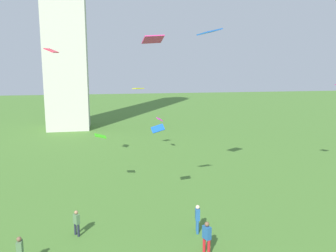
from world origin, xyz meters
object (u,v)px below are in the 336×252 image
kite_flying_0 (158,129)px  kite_flying_7 (51,51)px  kite_flying_3 (138,88)px  person_3 (20,251)px  person_5 (207,236)px  kite_flying_1 (100,136)px  kite_flying_4 (210,32)px  person_2 (198,217)px  kite_flying_5 (160,119)px  kite_flying_2 (153,39)px  person_1 (77,221)px

kite_flying_0 → kite_flying_7: size_ratio=0.65×
kite_flying_3 → person_3: bearing=-145.1°
kite_flying_3 → kite_flying_7: size_ratio=0.94×
person_5 → kite_flying_7: size_ratio=1.29×
kite_flying_1 → kite_flying_4: 11.48m
person_2 → person_3: bearing=112.8°
kite_flying_1 → kite_flying_5: bearing=-130.6°
kite_flying_1 → kite_flying_7: bearing=-55.3°
kite_flying_5 → kite_flying_0: bearing=-21.4°
person_2 → kite_flying_2: bearing=66.6°
kite_flying_1 → kite_flying_7: kite_flying_7 is taller
kite_flying_4 → person_2: bearing=41.2°
kite_flying_0 → kite_flying_4: (4.27, 2.22, 6.70)m
person_1 → kite_flying_2: kite_flying_2 is taller
kite_flying_2 → kite_flying_5: 19.41m
kite_flying_0 → kite_flying_2: (-0.69, -2.68, 5.74)m
kite_flying_2 → kite_flying_7: (-7.02, 10.63, -0.24)m
person_3 → person_1: bearing=139.3°
person_2 → kite_flying_4: (2.59, 6.49, 11.37)m
kite_flying_4 → kite_flying_1: bearing=-39.7°
kite_flying_0 → kite_flying_4: bearing=-150.5°
kite_flying_3 → person_1: bearing=-141.3°
kite_flying_1 → kite_flying_4: bearing=157.7°
kite_flying_4 → kite_flying_5: size_ratio=1.97×
kite_flying_1 → person_3: bearing=59.4°
person_2 → kite_flying_5: 19.48m
person_5 → person_3: bearing=67.3°
kite_flying_5 → kite_flying_7: size_ratio=0.70×
kite_flying_1 → person_1: bearing=68.9°
kite_flying_1 → kite_flying_3: kite_flying_3 is taller
person_1 → kite_flying_2: size_ratio=1.20×
person_3 → person_5: person_5 is taller
person_2 → kite_flying_1: kite_flying_1 is taller
person_1 → kite_flying_7: bearing=-23.0°
person_1 → kite_flying_7: size_ratio=1.10×
kite_flying_1 → kite_flying_4: kite_flying_4 is taller
kite_flying_0 → kite_flying_2: bearing=77.7°
kite_flying_2 → kite_flying_3: 17.17m
kite_flying_1 → kite_flying_5: kite_flying_1 is taller
person_2 → kite_flying_3: bearing=15.3°
person_5 → kite_flying_4: 14.67m
person_3 → kite_flying_7: (0.15, 14.28, 10.17)m
kite_flying_0 → person_5: bearing=104.7°
kite_flying_1 → kite_flying_2: bearing=105.9°
person_5 → kite_flying_5: (1.15, 21.65, 2.94)m
person_3 → kite_flying_4: 18.70m
kite_flying_0 → kite_flying_7: bearing=-43.8°
kite_flying_2 → kite_flying_4: size_ratio=0.67×
kite_flying_2 → kite_flying_1: bearing=104.5°
kite_flying_4 → kite_flying_7: bearing=-52.7°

